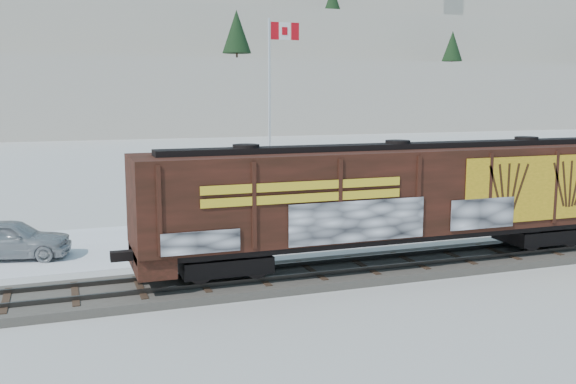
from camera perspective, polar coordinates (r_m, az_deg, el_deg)
name	(u,v)px	position (r m, az deg, el deg)	size (l,w,h in m)	color
ground	(311,278)	(23.05, 2.10, -7.65)	(500.00, 500.00, 0.00)	white
rail_track	(311,274)	(23.01, 2.10, -7.30)	(50.00, 3.40, 0.43)	#59544C
parking_strip	(251,235)	(29.92, -3.27, -3.82)	(40.00, 8.00, 0.03)	white
hillside	(90,61)	(160.72, -17.17, 11.10)	(360.00, 110.00, 93.00)	white
hopper_railcar	(397,195)	(23.86, 9.63, -0.23)	(19.07, 3.06, 4.29)	black
flagpole	(271,138)	(37.99, -1.49, 4.85)	(2.30, 0.90, 10.82)	silver
car_silver	(9,239)	(27.69, -23.53, -3.84)	(1.88, 4.67, 1.59)	#A0A2A6
car_white	(227,218)	(30.40, -5.45, -2.33)	(1.42, 4.06, 1.34)	silver
car_dark	(336,212)	(31.66, 4.29, -1.78)	(2.00, 4.93, 1.43)	black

